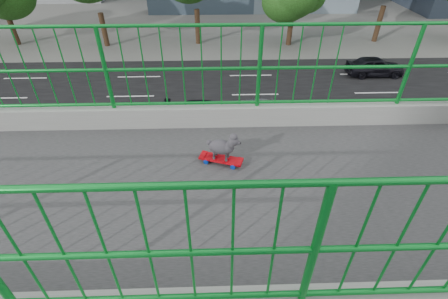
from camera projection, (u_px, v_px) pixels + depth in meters
name	position (u px, v px, depth m)	size (l,w,h in m)	color
road	(120.00, 121.00, 18.02)	(18.00, 90.00, 0.02)	black
skateboard	(221.00, 159.00, 3.92)	(0.32, 0.56, 0.07)	red
poodle	(223.00, 146.00, 3.79)	(0.25, 0.41, 0.35)	#2E2B31
car_0	(253.00, 198.00, 12.11)	(1.85, 4.59, 1.56)	red
car_1	(284.00, 148.00, 14.75)	(1.56, 4.48, 1.48)	red
car_2	(267.00, 114.00, 17.34)	(2.25, 4.89, 1.36)	#A6A6AB
car_4	(375.00, 66.00, 22.68)	(1.59, 3.96, 1.35)	black
car_5	(13.00, 203.00, 11.88)	(1.69, 4.84, 1.59)	#A6A6AB
car_6	(443.00, 146.00, 14.95)	(2.34, 5.08, 1.41)	red
car_7	(208.00, 115.00, 17.26)	(1.90, 4.68, 1.36)	black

